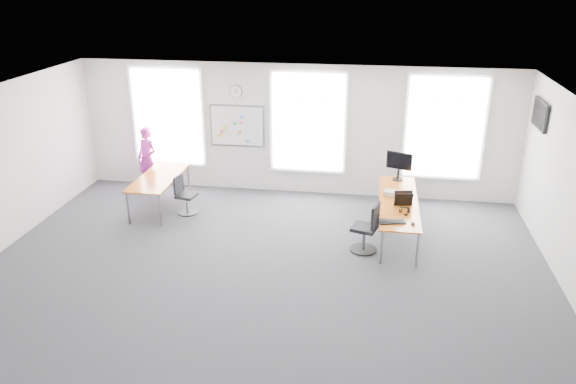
% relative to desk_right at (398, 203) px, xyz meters
% --- Properties ---
extents(floor, '(10.00, 10.00, 0.00)m').
position_rel_desk_right_xyz_m(floor, '(-2.33, -2.10, -0.64)').
color(floor, '#26252A').
rests_on(floor, ground).
extents(ceiling, '(10.00, 10.00, 0.00)m').
position_rel_desk_right_xyz_m(ceiling, '(-2.33, -2.10, 2.36)').
color(ceiling, white).
rests_on(ceiling, ground).
extents(wall_back, '(10.00, 0.00, 10.00)m').
position_rel_desk_right_xyz_m(wall_back, '(-2.33, 1.90, 0.86)').
color(wall_back, silver).
rests_on(wall_back, ground).
extents(wall_front, '(10.00, 0.00, 10.00)m').
position_rel_desk_right_xyz_m(wall_front, '(-2.33, -6.10, 0.86)').
color(wall_front, silver).
rests_on(wall_front, ground).
extents(window_left, '(1.60, 0.06, 2.20)m').
position_rel_desk_right_xyz_m(window_left, '(-5.33, 1.87, 1.06)').
color(window_left, white).
rests_on(window_left, wall_back).
extents(window_mid, '(1.60, 0.06, 2.20)m').
position_rel_desk_right_xyz_m(window_mid, '(-2.03, 1.87, 1.06)').
color(window_mid, white).
rests_on(window_mid, wall_back).
extents(window_right, '(1.60, 0.06, 2.20)m').
position_rel_desk_right_xyz_m(window_right, '(0.97, 1.87, 1.06)').
color(window_right, white).
rests_on(window_right, wall_back).
extents(desk_right, '(0.75, 2.81, 0.68)m').
position_rel_desk_right_xyz_m(desk_right, '(0.00, 0.00, 0.00)').
color(desk_right, '#AE4314').
rests_on(desk_right, ground).
extents(desk_left, '(0.80, 2.00, 0.73)m').
position_rel_desk_right_xyz_m(desk_left, '(-5.13, 0.51, 0.03)').
color(desk_left, '#AE4314').
rests_on(desk_left, ground).
extents(chair_right, '(0.54, 0.53, 0.96)m').
position_rel_desk_right_xyz_m(chair_right, '(-0.58, -0.89, -0.22)').
color(chair_right, black).
rests_on(chair_right, ground).
extents(chair_left, '(0.45, 0.45, 0.84)m').
position_rel_desk_right_xyz_m(chair_left, '(-4.50, 0.29, -0.27)').
color(chair_left, black).
rests_on(chair_left, ground).
extents(person, '(0.66, 0.57, 1.53)m').
position_rel_desk_right_xyz_m(person, '(-5.78, 1.48, 0.13)').
color(person, '#C328A6').
rests_on(person, ground).
extents(whiteboard, '(1.20, 0.03, 0.90)m').
position_rel_desk_right_xyz_m(whiteboard, '(-3.68, 1.87, 0.91)').
color(whiteboard, white).
rests_on(whiteboard, wall_back).
extents(wall_clock, '(0.30, 0.04, 0.30)m').
position_rel_desk_right_xyz_m(wall_clock, '(-3.68, 1.87, 1.71)').
color(wall_clock, gray).
rests_on(wall_clock, wall_back).
extents(tv, '(0.06, 0.90, 0.55)m').
position_rel_desk_right_xyz_m(tv, '(2.62, 0.90, 1.66)').
color(tv, black).
rests_on(tv, wall_right).
extents(keyboard, '(0.50, 0.30, 0.02)m').
position_rel_desk_right_xyz_m(keyboard, '(-0.15, -1.04, 0.06)').
color(keyboard, black).
rests_on(keyboard, desk_right).
extents(mouse, '(0.11, 0.14, 0.05)m').
position_rel_desk_right_xyz_m(mouse, '(0.22, -1.07, 0.07)').
color(mouse, black).
rests_on(mouse, desk_right).
extents(lens_cap, '(0.08, 0.08, 0.01)m').
position_rel_desk_right_xyz_m(lens_cap, '(0.11, -0.67, 0.05)').
color(lens_cap, black).
rests_on(lens_cap, desk_right).
extents(headphones, '(0.19, 0.10, 0.11)m').
position_rel_desk_right_xyz_m(headphones, '(0.08, -0.55, 0.10)').
color(headphones, black).
rests_on(headphones, desk_right).
extents(laptop_sleeve, '(0.36, 0.24, 0.29)m').
position_rel_desk_right_xyz_m(laptop_sleeve, '(0.08, -0.22, 0.18)').
color(laptop_sleeve, black).
rests_on(laptop_sleeve, desk_right).
extents(paper_stack, '(0.34, 0.29, 0.10)m').
position_rel_desk_right_xyz_m(paper_stack, '(-0.13, 0.26, 0.09)').
color(paper_stack, beige).
rests_on(paper_stack, desk_right).
extents(monitor, '(0.54, 0.24, 0.62)m').
position_rel_desk_right_xyz_m(monitor, '(0.02, 1.19, 0.42)').
color(monitor, black).
rests_on(monitor, desk_right).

